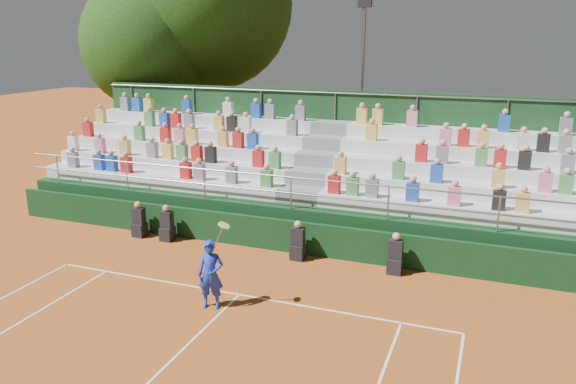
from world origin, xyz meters
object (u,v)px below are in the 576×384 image
at_px(tennis_player, 211,274).
at_px(tree_east, 208,5).
at_px(floodlight_mast, 362,75).
at_px(tree_west, 150,43).

bearing_deg(tennis_player, tree_east, 117.86).
distance_m(tennis_player, floodlight_mast, 14.77).
relative_size(tennis_player, tree_west, 0.24).
height_order(tennis_player, floodlight_mast, floodlight_mast).
xyz_separation_m(tennis_player, tree_west, (-9.61, 12.27, 5.13)).
bearing_deg(tree_west, tennis_player, -51.92).
xyz_separation_m(tennis_player, tree_east, (-7.48, 14.15, 6.89)).
bearing_deg(floodlight_mast, tree_east, -178.97).
xyz_separation_m(tennis_player, floodlight_mast, (0.16, 14.29, 3.74)).
distance_m(tennis_player, tree_west, 16.41).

